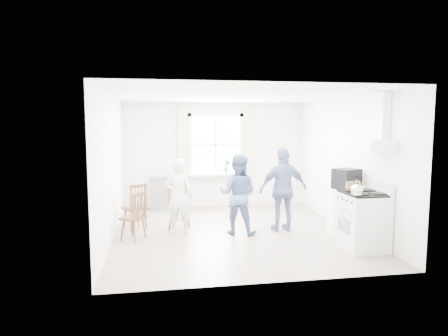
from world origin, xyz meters
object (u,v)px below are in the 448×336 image
at_px(windsor_chair_b, 178,201).
at_px(person_right, 283,189).
at_px(low_cabinet, 347,213).
at_px(person_left, 179,197).
at_px(gas_stove, 363,220).
at_px(person_mid, 238,194).
at_px(windsor_chair_a, 137,202).
at_px(stereo_stack, 347,179).
at_px(windsor_chair_c, 137,211).

xyz_separation_m(windsor_chair_b, person_right, (2.01, -0.38, 0.24)).
height_order(low_cabinet, person_left, person_left).
height_order(gas_stove, person_left, person_left).
xyz_separation_m(person_mid, person_right, (0.91, 0.05, 0.06)).
bearing_deg(low_cabinet, windsor_chair_b, 162.13).
xyz_separation_m(low_cabinet, windsor_chair_a, (-3.83, 1.15, 0.11)).
bearing_deg(person_left, person_right, -168.53).
height_order(windsor_chair_b, person_mid, person_mid).
height_order(stereo_stack, person_right, person_right).
xyz_separation_m(gas_stove, windsor_chair_c, (-3.72, 1.12, 0.05)).
relative_size(gas_stove, person_mid, 0.74).
distance_m(windsor_chair_a, person_left, 0.95).
relative_size(gas_stove, person_left, 0.78).
distance_m(stereo_stack, person_mid, 2.00).
bearing_deg(person_mid, windsor_chair_c, 28.11).
bearing_deg(windsor_chair_b, person_left, -89.79).
height_order(stereo_stack, person_left, person_left).
height_order(windsor_chair_c, person_right, person_right).
distance_m(stereo_stack, person_right, 1.20).
bearing_deg(gas_stove, windsor_chair_b, 150.49).
bearing_deg(gas_stove, person_mid, 146.19).
bearing_deg(windsor_chair_c, low_cabinet, -6.32).
bearing_deg(windsor_chair_b, gas_stove, -29.51).
xyz_separation_m(windsor_chair_b, windsor_chair_c, (-0.75, -0.56, -0.04)).
relative_size(windsor_chair_c, person_left, 0.61).
xyz_separation_m(windsor_chair_b, person_mid, (1.10, -0.43, 0.18)).
distance_m(windsor_chair_b, person_right, 2.06).
distance_m(low_cabinet, stereo_stack, 0.64).
relative_size(windsor_chair_b, person_mid, 0.62).
height_order(stereo_stack, windsor_chair_b, stereo_stack).
distance_m(gas_stove, windsor_chair_c, 3.89).
height_order(windsor_chair_a, windsor_chair_b, windsor_chair_b).
distance_m(low_cabinet, windsor_chair_c, 3.81).
relative_size(gas_stove, windsor_chair_c, 1.28).
distance_m(low_cabinet, windsor_chair_b, 3.19).
bearing_deg(windsor_chair_a, gas_stove, -26.21).
bearing_deg(windsor_chair_b, windsor_chair_c, -143.49).
relative_size(low_cabinet, person_mid, 0.60).
bearing_deg(person_left, windsor_chair_b, -76.78).
bearing_deg(windsor_chair_c, gas_stove, -16.75).
relative_size(stereo_stack, windsor_chair_a, 0.57).
distance_m(windsor_chair_b, person_mid, 1.20).
height_order(stereo_stack, person_mid, person_mid).
height_order(gas_stove, windsor_chair_b, gas_stove).
height_order(windsor_chair_a, person_left, person_left).
bearing_deg(stereo_stack, person_left, 167.23).
relative_size(stereo_stack, windsor_chair_c, 0.59).
bearing_deg(stereo_stack, person_right, 147.60).
xyz_separation_m(stereo_stack, windsor_chair_b, (-2.99, 1.00, -0.51)).
distance_m(windsor_chair_a, person_mid, 2.00).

